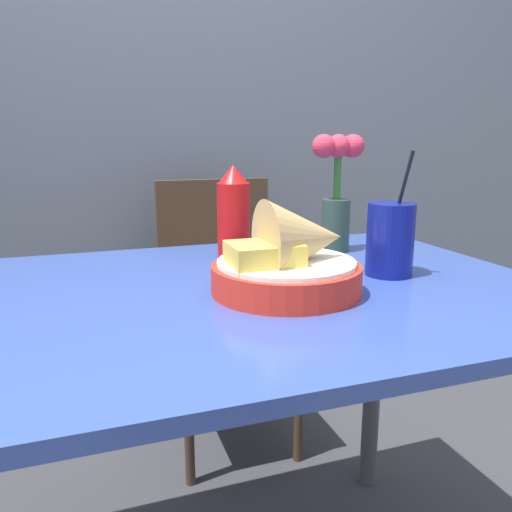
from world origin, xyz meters
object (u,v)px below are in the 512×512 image
object	(u,v)px
food_basket	(292,260)
drink_cup	(390,242)
ketchup_bottle	(234,215)
flower_vase	(337,189)
chair_far_window	(221,289)

from	to	relation	value
food_basket	drink_cup	size ratio (longest dim) A/B	1.08
ketchup_bottle	drink_cup	xyz separation A→B (m)	(0.26, -0.21, -0.03)
drink_cup	flower_vase	bearing A→B (deg)	89.02
chair_far_window	drink_cup	distance (m)	0.87
chair_far_window	food_basket	world-z (taller)	food_basket
food_basket	flower_vase	xyz separation A→B (m)	(0.23, 0.27, 0.09)
ketchup_bottle	flower_vase	world-z (taller)	flower_vase
food_basket	chair_far_window	bearing A→B (deg)	83.69
food_basket	ketchup_bottle	xyz separation A→B (m)	(-0.03, 0.25, 0.04)
food_basket	ketchup_bottle	size ratio (longest dim) A/B	1.25
food_basket	drink_cup	xyz separation A→B (m)	(0.23, 0.04, 0.01)
chair_far_window	drink_cup	world-z (taller)	drink_cup
chair_far_window	food_basket	size ratio (longest dim) A/B	3.44
food_basket	ketchup_bottle	bearing A→B (deg)	96.95
food_basket	ketchup_bottle	world-z (taller)	ketchup_bottle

